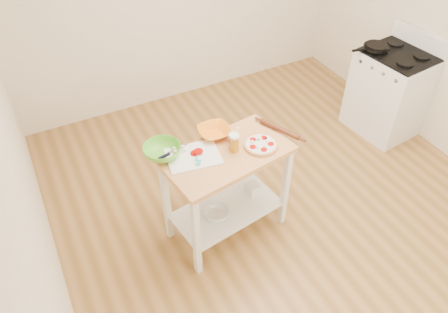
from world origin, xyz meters
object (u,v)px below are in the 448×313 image
gas_stove (389,92)px  orange_bowl (214,132)px  knife (169,154)px  shelf_glass_bowl (216,213)px  yogurt_tub (234,139)px  spatula (198,159)px  green_bowl (162,151)px  beer_pint (234,143)px  pizza (261,145)px  cutting_board (193,156)px  skillet (376,47)px  prep_island (227,177)px  shelf_bin (253,189)px  rolling_pin (280,129)px

gas_stove → orange_bowl: gas_stove is taller
knife → shelf_glass_bowl: size_ratio=1.22×
yogurt_tub → gas_stove: bearing=11.6°
spatula → green_bowl: (-0.22, 0.18, 0.03)m
beer_pint → pizza: bearing=-13.4°
cutting_board → yogurt_tub: 0.35m
skillet → orange_bowl: 2.13m
shelf_glass_bowl → skillet: bearing=18.1°
gas_stove → spatula: gas_stove is taller
yogurt_tub → prep_island: bearing=-144.4°
spatula → shelf_bin: size_ratio=1.27×
spatula → shelf_bin: spatula is taller
pizza → knife: (-0.68, 0.23, 0.00)m
orange_bowl → green_bowl: (-0.46, -0.04, 0.01)m
gas_stove → skillet: (-0.17, 0.18, 0.50)m
cutting_board → beer_pint: bearing=-5.9°
knife → shelf_bin: knife is taller
beer_pint → shelf_bin: (0.23, 0.05, -0.66)m
spatula → shelf_glass_bowl: bearing=-78.5°
rolling_pin → shelf_glass_bowl: (-0.62, -0.07, -0.63)m
prep_island → yogurt_tub: yogurt_tub is taller
prep_island → knife: size_ratio=4.02×
pizza → knife: 0.72m
gas_stove → orange_bowl: size_ratio=4.28×
prep_island → yogurt_tub: (0.09, 0.07, 0.31)m
pizza → knife: bearing=161.3°
spatula → knife: size_ratio=0.56×
prep_island → knife: 0.53m
orange_bowl → yogurt_tub: 0.20m
orange_bowl → shelf_glass_bowl: bearing=-115.0°
pizza → beer_pint: beer_pint is taller
prep_island → beer_pint: beer_pint is taller
cutting_board → gas_stove: bearing=18.8°
skillet → yogurt_tub: 2.10m
orange_bowl → knife: bearing=-171.6°
shelf_bin → knife: bearing=169.6°
cutting_board → shelf_glass_bowl: (0.13, -0.12, -0.61)m
pizza → cutting_board: size_ratio=0.61×
knife → green_bowl: size_ratio=0.92×
orange_bowl → rolling_pin: orange_bowl is taller
knife → green_bowl: 0.06m
prep_island → cutting_board: 0.38m
knife → beer_pint: bearing=-33.1°
yogurt_tub → shelf_glass_bowl: yogurt_tub is taller
rolling_pin → prep_island: bearing=-175.4°
pizza → shelf_bin: (0.02, 0.10, -0.60)m
shelf_bin → shelf_glass_bowl: bearing=-168.0°
beer_pint → shelf_glass_bowl: 0.71m
knife → rolling_pin: size_ratio=0.72×
skillet → rolling_pin: (-1.59, -0.65, -0.05)m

